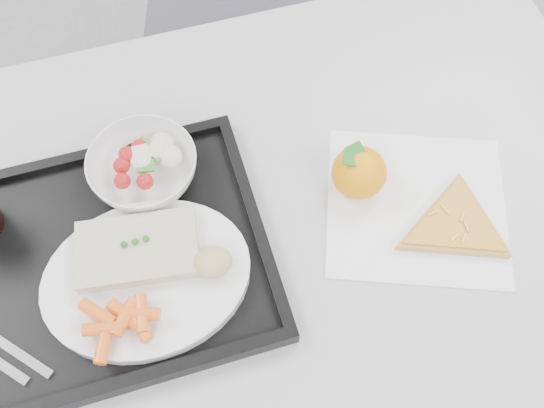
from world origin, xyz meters
The scene contains 12 objects.
room centered at (0.00, 0.00, 1.40)m, with size 6.04×7.04×2.84m.
table centered at (0.00, 0.30, 0.68)m, with size 1.20×0.80×0.75m.
tray centered at (-0.20, 0.31, 0.76)m, with size 0.45×0.35×0.03m.
dinner_plate centered at (-0.14, 0.26, 0.77)m, with size 0.27×0.27×0.02m.
fish_fillet centered at (-0.14, 0.30, 0.79)m, with size 0.17×0.11×0.03m.
bread_roll centered at (-0.05, 0.25, 0.80)m, with size 0.06×0.06×0.03m.
salad_bowl centered at (-0.11, 0.42, 0.79)m, with size 0.15×0.15×0.05m.
napkin centered at (0.24, 0.27, 0.75)m, with size 0.32×0.31×0.00m.
tangerine centered at (0.18, 0.33, 0.79)m, with size 0.09×0.09×0.07m.
pizza_slice centered at (0.28, 0.22, 0.76)m, with size 0.20×0.20×0.02m.
carrot_pile centered at (-0.18, 0.21, 0.80)m, with size 0.10×0.09×0.02m.
salad_contents centered at (-0.10, 0.43, 0.80)m, with size 0.10×0.08×0.03m.
Camera 1 is at (-0.07, -0.06, 1.50)m, focal length 40.00 mm.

